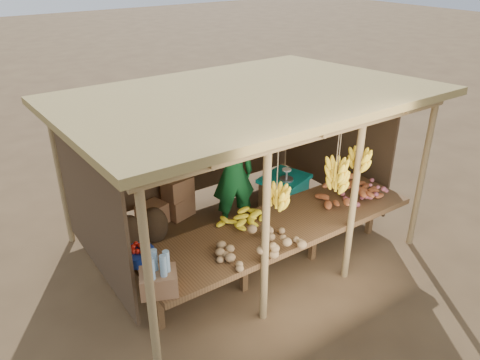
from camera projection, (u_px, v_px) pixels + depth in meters
ground at (240, 241)px, 7.16m from camera, size 60.00×60.00×0.00m
stall_structure at (241, 123)px, 6.30m from camera, size 4.70×3.50×2.43m
counter at (281, 228)px, 6.13m from camera, size 3.90×1.05×0.80m
potato_heap at (257, 237)px, 5.50m from camera, size 1.14×0.89×0.37m
sweet_potato_heap at (350, 188)px, 6.61m from camera, size 1.00×0.67×0.36m
onion_heap at (368, 186)px, 6.68m from camera, size 0.80×0.60×0.35m
banana_pile at (242, 212)px, 6.03m from camera, size 0.66×0.48×0.35m
tomato_basin at (139, 255)px, 5.35m from camera, size 0.37×0.37×0.19m
bottle_box at (158, 277)px, 4.82m from camera, size 0.47×0.43×0.49m
vendor at (233, 174)px, 7.14m from camera, size 0.78×0.62×1.86m
tarp_crate at (284, 194)px, 7.75m from camera, size 0.90×0.84×0.89m
carton_stack at (170, 203)px, 7.61m from camera, size 0.98×0.44×0.70m
burlap_sacks at (141, 227)px, 7.05m from camera, size 0.84×0.44×0.60m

